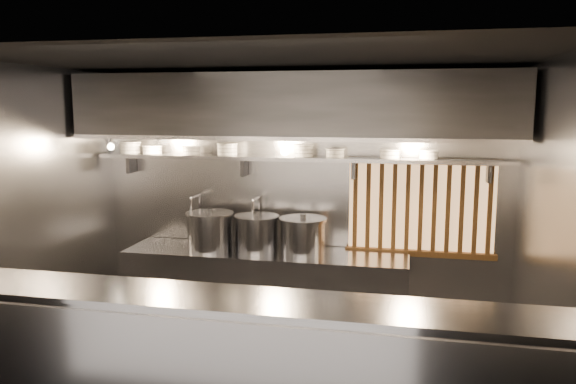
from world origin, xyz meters
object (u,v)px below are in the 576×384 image
at_px(pendant_bulb, 285,151).
at_px(stock_pot_right, 303,235).
at_px(stock_pot_mid, 257,233).
at_px(heat_lamp, 109,141).
at_px(stock_pot_left, 210,231).

distance_m(pendant_bulb, stock_pot_right, 0.90).
height_order(pendant_bulb, stock_pot_mid, pendant_bulb).
bearing_deg(stock_pot_right, stock_pot_mid, -179.43).
xyz_separation_m(heat_lamp, pendant_bulb, (1.80, 0.35, -0.11)).
distance_m(heat_lamp, stock_pot_right, 2.25).
xyz_separation_m(pendant_bulb, stock_pot_left, (-0.80, -0.10, -0.86)).
height_order(heat_lamp, pendant_bulb, heat_lamp).
xyz_separation_m(heat_lamp, stock_pot_right, (2.00, 0.30, -0.98)).
bearing_deg(stock_pot_mid, stock_pot_left, -173.80).
distance_m(pendant_bulb, stock_pot_mid, 0.92).
relative_size(pendant_bulb, stock_pot_left, 0.28).
xyz_separation_m(pendant_bulb, stock_pot_mid, (-0.29, -0.05, -0.87)).
height_order(heat_lamp, stock_pot_right, heat_lamp).
relative_size(heat_lamp, pendant_bulb, 1.87).
bearing_deg(stock_pot_left, stock_pot_mid, 6.20).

